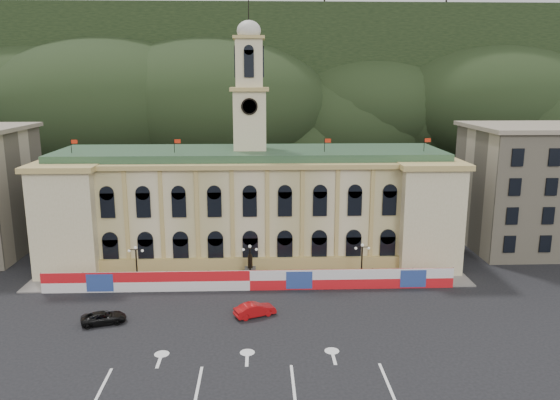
{
  "coord_description": "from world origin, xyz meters",
  "views": [
    {
      "loc": [
        1.34,
        -47.55,
        25.18
      ],
      "look_at": [
        3.77,
        18.0,
        10.57
      ],
      "focal_mm": 35.0,
      "sensor_mm": 36.0,
      "label": 1
    }
  ],
  "objects_px": {
    "red_sedan": "(255,310)",
    "statue": "(250,272)",
    "lamp_center": "(250,261)",
    "black_suv": "(104,318)"
  },
  "relations": [
    {
      "from": "statue",
      "to": "red_sedan",
      "type": "distance_m",
      "value": 10.49
    },
    {
      "from": "lamp_center",
      "to": "red_sedan",
      "type": "bearing_deg",
      "value": -85.99
    },
    {
      "from": "red_sedan",
      "to": "black_suv",
      "type": "relative_size",
      "value": 0.95
    },
    {
      "from": "lamp_center",
      "to": "black_suv",
      "type": "xyz_separation_m",
      "value": [
        -15.22,
        -10.66,
        -2.43
      ]
    },
    {
      "from": "black_suv",
      "to": "statue",
      "type": "bearing_deg",
      "value": -68.68
    },
    {
      "from": "lamp_center",
      "to": "black_suv",
      "type": "bearing_deg",
      "value": -144.99
    },
    {
      "from": "red_sedan",
      "to": "statue",
      "type": "bearing_deg",
      "value": -19.91
    },
    {
      "from": "red_sedan",
      "to": "black_suv",
      "type": "height_order",
      "value": "red_sedan"
    },
    {
      "from": "lamp_center",
      "to": "red_sedan",
      "type": "xyz_separation_m",
      "value": [
        0.66,
        -9.46,
        -2.33
      ]
    },
    {
      "from": "statue",
      "to": "black_suv",
      "type": "height_order",
      "value": "statue"
    }
  ]
}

